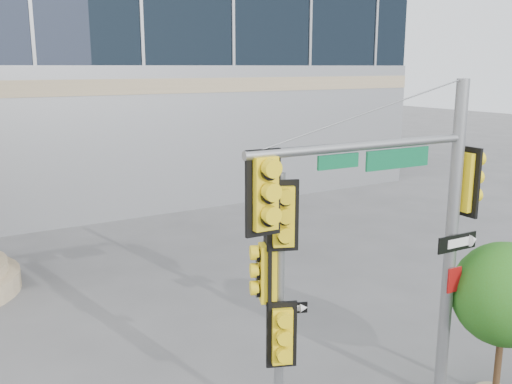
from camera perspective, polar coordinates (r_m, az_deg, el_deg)
main_signal_pole at (r=9.54m, az=14.96°, el=-2.49°), size 4.48×0.56×5.78m
secondary_signal_pole at (r=9.02m, az=2.19°, el=-9.62°), size 0.75×0.73×4.40m
street_tree at (r=11.21m, az=23.65°, el=-9.66°), size 1.90×1.86×2.97m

